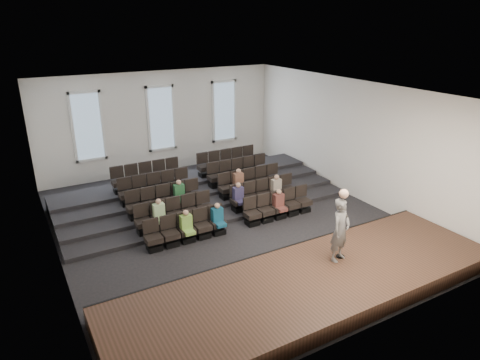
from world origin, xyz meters
name	(u,v)px	position (x,y,z in m)	size (l,w,h in m)	color
ground	(228,223)	(0.00, 0.00, 0.00)	(14.00, 14.00, 0.00)	black
ceiling	(226,90)	(0.00, 0.00, 5.01)	(12.00, 14.00, 0.02)	white
wall_back	(161,122)	(0.00, 7.02, 2.50)	(12.00, 0.04, 5.00)	white
wall_front	(371,244)	(0.00, -7.02, 2.50)	(12.00, 0.04, 5.00)	white
wall_left	(48,191)	(-6.02, 0.00, 2.50)	(0.04, 14.00, 5.00)	white
wall_right	(352,139)	(6.02, 0.00, 2.50)	(0.04, 14.00, 5.00)	white
stage	(312,285)	(0.00, -5.10, 0.25)	(11.80, 3.60, 0.50)	#462A1E
stage_lip	(277,256)	(0.00, -3.33, 0.25)	(11.80, 0.06, 0.52)	black
risers	(194,191)	(0.00, 3.17, 0.20)	(11.80, 4.80, 0.60)	black
seating_rows	(210,193)	(0.00, 1.54, 0.68)	(6.80, 4.70, 1.67)	black
windows	(161,118)	(0.00, 6.95, 2.70)	(8.44, 0.10, 3.24)	white
audience	(224,200)	(0.00, 0.32, 0.81)	(5.45, 2.64, 1.10)	#85B94A
speaker	(340,230)	(1.26, -4.71, 1.48)	(0.72, 0.47, 1.97)	#64615E
mic_stand	(341,243)	(1.42, -4.64, 0.96)	(0.26, 0.26, 1.56)	black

